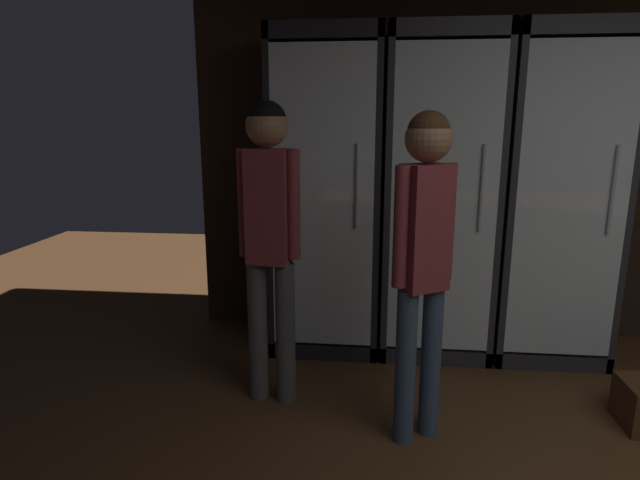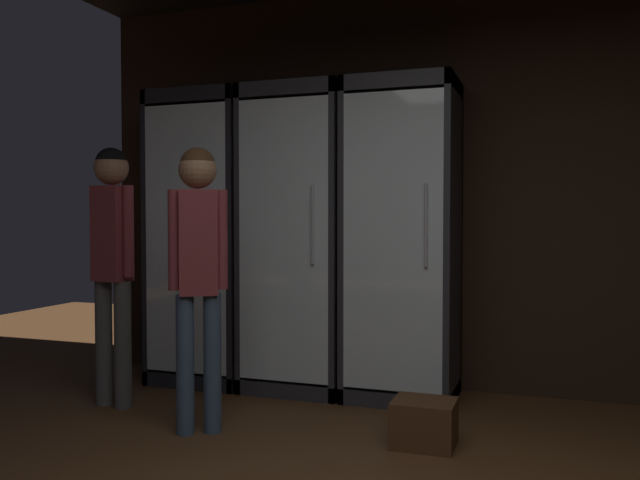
{
  "view_description": "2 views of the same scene",
  "coord_description": "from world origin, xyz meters",
  "px_view_note": "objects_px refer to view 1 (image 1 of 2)",
  "views": [
    {
      "loc": [
        -1.73,
        -0.72,
        1.53
      ],
      "look_at": [
        -2.05,
        2.27,
        0.83
      ],
      "focal_mm": 29.34,
      "sensor_mm": 36.0,
      "label": 1
    },
    {
      "loc": [
        0.3,
        -1.56,
        1.19
      ],
      "look_at": [
        -1.04,
        2.29,
        1.05
      ],
      "focal_mm": 37.04,
      "sensor_mm": 36.0,
      "label": 2
    }
  ],
  "objects_px": {
    "cooler_far_left": "(327,197)",
    "shopper_near": "(424,242)",
    "cooler_center": "(552,202)",
    "cooler_left": "(437,198)",
    "shopper_far": "(269,222)"
  },
  "relations": [
    {
      "from": "cooler_far_left",
      "to": "shopper_near",
      "type": "height_order",
      "value": "cooler_far_left"
    },
    {
      "from": "cooler_center",
      "to": "shopper_near",
      "type": "distance_m",
      "value": 1.43
    },
    {
      "from": "shopper_near",
      "to": "cooler_center",
      "type": "bearing_deg",
      "value": 50.95
    },
    {
      "from": "shopper_near",
      "to": "cooler_left",
      "type": "bearing_deg",
      "value": 80.79
    },
    {
      "from": "shopper_near",
      "to": "cooler_far_left",
      "type": "bearing_deg",
      "value": 115.89
    },
    {
      "from": "cooler_far_left",
      "to": "shopper_far",
      "type": "relative_size",
      "value": 1.28
    },
    {
      "from": "cooler_far_left",
      "to": "shopper_far",
      "type": "distance_m",
      "value": 0.86
    },
    {
      "from": "cooler_left",
      "to": "cooler_center",
      "type": "xyz_separation_m",
      "value": [
        0.72,
        0.0,
        -0.01
      ]
    },
    {
      "from": "cooler_center",
      "to": "shopper_far",
      "type": "bearing_deg",
      "value": -153.57
    },
    {
      "from": "cooler_center",
      "to": "shopper_near",
      "type": "bearing_deg",
      "value": -129.05
    },
    {
      "from": "cooler_far_left",
      "to": "shopper_near",
      "type": "bearing_deg",
      "value": -64.11
    },
    {
      "from": "shopper_near",
      "to": "shopper_far",
      "type": "distance_m",
      "value": 0.82
    },
    {
      "from": "cooler_far_left",
      "to": "shopper_far",
      "type": "xyz_separation_m",
      "value": [
        -0.23,
        -0.83,
        -0.01
      ]
    },
    {
      "from": "cooler_far_left",
      "to": "cooler_left",
      "type": "bearing_deg",
      "value": -0.22
    },
    {
      "from": "cooler_center",
      "to": "shopper_far",
      "type": "distance_m",
      "value": 1.87
    }
  ]
}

